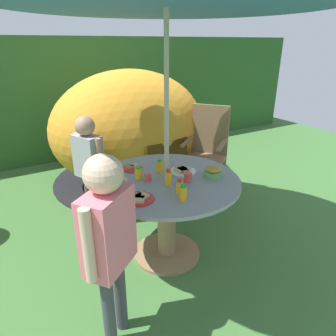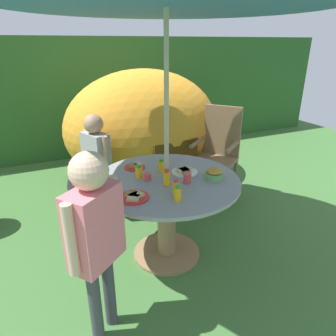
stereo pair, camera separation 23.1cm
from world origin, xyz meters
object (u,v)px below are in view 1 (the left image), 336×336
object	(u,v)px
juice_bottle_near_left	(160,166)
juice_bottle_center_back	(179,187)
dome_tent	(130,128)
cup_far	(148,177)
juice_bottle_far_right	(168,178)
garden_table	(167,203)
snack_bowl	(213,172)
child_in_grey_shirt	(88,157)
child_in_pink_shirt	(108,231)
plate_mid_left	(139,198)
wooden_chair	(207,148)
plate_near_right	(183,171)
plate_far_left	(132,168)
juice_bottle_center_front	(138,173)
juice_bottle_mid_right	(183,193)
cup_near	(188,177)

from	to	relation	value
juice_bottle_near_left	juice_bottle_center_back	size ratio (longest dim) A/B	1.04
dome_tent	cup_far	distance (m)	1.71
juice_bottle_far_right	garden_table	bearing A→B (deg)	66.54
snack_bowl	juice_bottle_near_left	world-z (taller)	juice_bottle_near_left
garden_table	child_in_grey_shirt	bearing A→B (deg)	113.15
juice_bottle_center_back	child_in_pink_shirt	bearing A→B (deg)	-156.37
child_in_pink_shirt	plate_mid_left	xyz separation A→B (m)	(0.34, 0.34, -0.04)
wooden_chair	cup_far	xyz separation A→B (m)	(-1.16, -0.76, 0.17)
plate_mid_left	dome_tent	bearing A→B (deg)	68.02
plate_near_right	juice_bottle_near_left	xyz separation A→B (m)	(-0.17, 0.10, 0.04)
plate_near_right	plate_far_left	xyz separation A→B (m)	(-0.34, 0.28, -0.00)
dome_tent	juice_bottle_center_front	distance (m)	1.65
child_in_pink_shirt	cup_far	distance (m)	0.80
juice_bottle_near_left	juice_bottle_mid_right	world-z (taller)	juice_bottle_mid_right
juice_bottle_center_front	cup_near	bearing A→B (deg)	-38.82
plate_mid_left	juice_bottle_near_left	world-z (taller)	juice_bottle_near_left
wooden_chair	juice_bottle_near_left	world-z (taller)	wooden_chair
plate_far_left	juice_bottle_near_left	xyz separation A→B (m)	(0.18, -0.17, 0.04)
child_in_grey_shirt	plate_far_left	size ratio (longest dim) A/B	6.16
juice_bottle_near_left	cup_near	size ratio (longest dim) A/B	1.54
plate_mid_left	juice_bottle_mid_right	xyz separation A→B (m)	(0.26, -0.16, 0.04)
child_in_grey_shirt	juice_bottle_near_left	bearing A→B (deg)	5.67
child_in_grey_shirt	juice_bottle_mid_right	world-z (taller)	child_in_grey_shirt
dome_tent	juice_bottle_mid_right	bearing A→B (deg)	-111.44
dome_tent	cup_far	size ratio (longest dim) A/B	40.10
garden_table	dome_tent	xyz separation A→B (m)	(0.41, 1.67, 0.20)
child_in_grey_shirt	plate_near_right	world-z (taller)	child_in_grey_shirt
snack_bowl	juice_bottle_center_front	bearing A→B (deg)	154.00
dome_tent	child_in_grey_shirt	world-z (taller)	dome_tent
garden_table	juice_bottle_near_left	xyz separation A→B (m)	(0.02, 0.16, 0.27)
juice_bottle_far_right	juice_bottle_center_front	bearing A→B (deg)	122.89
wooden_chair	child_in_grey_shirt	size ratio (longest dim) A/B	0.96
plate_near_right	juice_bottle_center_front	bearing A→B (deg)	169.29
snack_bowl	plate_near_right	world-z (taller)	snack_bowl
child_in_grey_shirt	juice_bottle_near_left	world-z (taller)	child_in_grey_shirt
snack_bowl	juice_bottle_near_left	distance (m)	0.45
garden_table	plate_mid_left	distance (m)	0.46
wooden_chair	child_in_grey_shirt	distance (m)	1.41
plate_near_right	juice_bottle_mid_right	xyz separation A→B (m)	(-0.27, -0.42, 0.04)
plate_far_left	plate_near_right	bearing A→B (deg)	-38.88
plate_far_left	juice_bottle_far_right	distance (m)	0.45
child_in_pink_shirt	plate_mid_left	bearing A→B (deg)	6.48
juice_bottle_near_left	juice_bottle_mid_right	xyz separation A→B (m)	(-0.10, -0.52, 0.00)
child_in_pink_shirt	child_in_grey_shirt	bearing A→B (deg)	39.73
child_in_grey_shirt	juice_bottle_center_back	size ratio (longest dim) A/B	10.33
snack_bowl	juice_bottle_center_back	size ratio (longest dim) A/B	1.38
dome_tent	plate_far_left	xyz separation A→B (m)	(-0.57, -1.33, 0.03)
juice_bottle_far_right	juice_bottle_center_front	world-z (taller)	juice_bottle_far_right
child_in_grey_shirt	plate_far_left	distance (m)	0.60
child_in_pink_shirt	plate_near_right	world-z (taller)	child_in_pink_shirt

